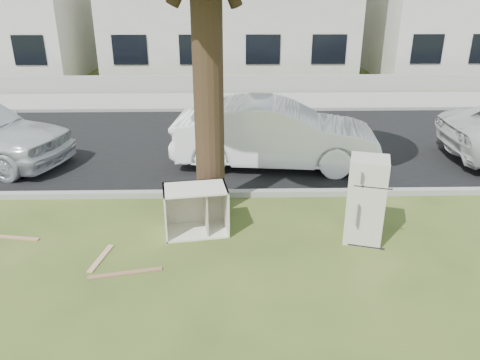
{
  "coord_description": "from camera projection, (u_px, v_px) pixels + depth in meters",
  "views": [
    {
      "loc": [
        -0.02,
        -6.46,
        4.11
      ],
      "look_at": [
        0.13,
        0.6,
        1.14
      ],
      "focal_mm": 35.0,
      "sensor_mm": 36.0,
      "label": 1
    }
  ],
  "objects": [
    {
      "name": "ground",
      "position": [
        233.0,
        259.0,
        7.54
      ],
      "size": [
        120.0,
        120.0,
        0.0
      ],
      "primitive_type": "plane",
      "color": "#394C1B"
    },
    {
      "name": "road",
      "position": [
        231.0,
        143.0,
        13.07
      ],
      "size": [
        120.0,
        7.0,
        0.01
      ],
      "primitive_type": "cube",
      "color": "black",
      "rests_on": "ground"
    },
    {
      "name": "kerb_near",
      "position": [
        232.0,
        196.0,
        9.8
      ],
      "size": [
        120.0,
        0.18,
        0.12
      ],
      "primitive_type": "cube",
      "color": "gray",
      "rests_on": "ground"
    },
    {
      "name": "kerb_far",
      "position": [
        230.0,
        111.0,
        16.35
      ],
      "size": [
        120.0,
        0.18,
        0.12
      ],
      "primitive_type": "cube",
      "color": "gray",
      "rests_on": "ground"
    },
    {
      "name": "sidewalk",
      "position": [
        230.0,
        101.0,
        17.68
      ],
      "size": [
        120.0,
        2.8,
        0.01
      ],
      "primitive_type": "cube",
      "color": "gray",
      "rests_on": "ground"
    },
    {
      "name": "low_wall",
      "position": [
        230.0,
        84.0,
        19.02
      ],
      "size": [
        120.0,
        0.15,
        0.7
      ],
      "primitive_type": "cube",
      "color": "gray",
      "rests_on": "ground"
    },
    {
      "name": "fridge",
      "position": [
        366.0,
        200.0,
        7.86
      ],
      "size": [
        0.75,
        0.72,
        1.5
      ],
      "primitive_type": "cube",
      "rotation": [
        0.0,
        0.0,
        -0.29
      ],
      "color": "silver",
      "rests_on": "ground"
    },
    {
      "name": "cabinet",
      "position": [
        196.0,
        210.0,
        8.23
      ],
      "size": [
        1.19,
        0.84,
        0.86
      ],
      "primitive_type": "cube",
      "rotation": [
        0.0,
        0.0,
        0.15
      ],
      "color": "silver",
      "rests_on": "ground"
    },
    {
      "name": "plank_a",
      "position": [
        125.0,
        273.0,
        7.17
      ],
      "size": [
        1.11,
        0.32,
        0.02
      ],
      "primitive_type": "cube",
      "rotation": [
        0.0,
        0.0,
        0.21
      ],
      "color": "#8C6244",
      "rests_on": "ground"
    },
    {
      "name": "plank_b",
      "position": [
        15.0,
        238.0,
        8.17
      ],
      "size": [
        0.88,
        0.24,
        0.02
      ],
      "primitive_type": "cube",
      "rotation": [
        0.0,
        0.0,
        -0.17
      ],
      "color": "#A77657",
      "rests_on": "ground"
    },
    {
      "name": "plank_c",
      "position": [
        101.0,
        258.0,
        7.56
      ],
      "size": [
        0.24,
        0.82,
        0.02
      ],
      "primitive_type": "cube",
      "rotation": [
        0.0,
        0.0,
        1.39
      ],
      "color": "tan",
      "rests_on": "ground"
    },
    {
      "name": "car_center",
      "position": [
        275.0,
        134.0,
        11.18
      ],
      "size": [
        5.0,
        2.22,
        1.6
      ],
      "primitive_type": "imported",
      "rotation": [
        0.0,
        0.0,
        1.46
      ],
      "color": "white",
      "rests_on": "ground"
    }
  ]
}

